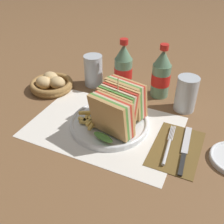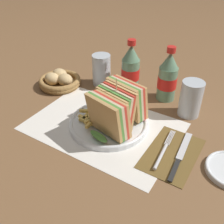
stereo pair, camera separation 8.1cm
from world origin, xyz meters
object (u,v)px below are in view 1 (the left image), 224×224
glass_near (186,96)px  plate_main (109,123)px  club_sandwich (118,108)px  coke_bottle_far (161,75)px  bread_basket (51,84)px  glass_far (93,72)px  fork (168,148)px  coke_bottle_near (123,68)px  knife (185,150)px

glass_near → plate_main: bearing=-134.8°
club_sandwich → coke_bottle_far: coke_bottle_far is taller
club_sandwich → glass_near: bearing=50.6°
coke_bottle_far → bread_basket: bearing=-161.3°
coke_bottle_far → bread_basket: coke_bottle_far is taller
glass_far → bread_basket: glass_far is taller
glass_near → bread_basket: (-0.49, -0.08, -0.03)m
club_sandwich → glass_near: 0.25m
club_sandwich → fork: (0.16, -0.03, -0.07)m
club_sandwich → coke_bottle_near: size_ratio=1.08×
coke_bottle_near → glass_far: 0.12m
plate_main → glass_far: glass_far is taller
club_sandwich → knife: (0.21, -0.01, -0.07)m
plate_main → coke_bottle_near: coke_bottle_near is taller
plate_main → fork: size_ratio=1.44×
fork → glass_far: 0.44m
coke_bottle_near → bread_basket: size_ratio=1.21×
coke_bottle_near → coke_bottle_far: bearing=3.9°
fork → coke_bottle_far: coke_bottle_far is taller
coke_bottle_near → bread_basket: bearing=-153.6°
coke_bottle_near → coke_bottle_far: size_ratio=1.00×
plate_main → fork: bearing=-9.1°
club_sandwich → fork: club_sandwich is taller
coke_bottle_near → glass_near: coke_bottle_near is taller
plate_main → fork: (0.19, -0.03, -0.00)m
fork → coke_bottle_far: size_ratio=0.87×
club_sandwich → knife: club_sandwich is taller
plate_main → glass_near: bearing=45.2°
coke_bottle_near → knife: bearing=-40.8°
fork → knife: size_ratio=0.85×
glass_near → coke_bottle_near: bearing=169.8°
fork → glass_far: bearing=140.9°
club_sandwich → glass_far: bearing=132.5°
fork → knife: 0.05m
coke_bottle_far → bread_basket: 0.41m
glass_near → glass_far: 0.36m
plate_main → club_sandwich: 0.07m
fork → glass_far: glass_far is taller
knife → glass_near: 0.22m
club_sandwich → coke_bottle_far: (0.06, 0.25, 0.01)m
fork → glass_near: (-0.00, 0.22, 0.04)m
plate_main → glass_far: 0.28m
glass_far → bread_basket: bearing=-142.2°
fork → knife: bearing=12.4°
knife → coke_bottle_far: coke_bottle_far is taller
plate_main → coke_bottle_far: coke_bottle_far is taller
coke_bottle_far → glass_far: size_ratio=1.63×
knife → club_sandwich: bearing=171.1°
glass_near → coke_bottle_far: bearing=152.6°
fork → plate_main: bearing=165.9°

